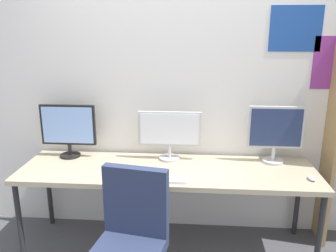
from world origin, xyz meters
The scene contains 7 objects.
wall_back centered at (0.00, 1.02, 1.30)m, with size 4.83×0.11×2.60m.
desk centered at (0.00, 0.60, 0.69)m, with size 2.43×0.68×0.74m.
monitor_left centered at (-0.90, 0.81, 1.00)m, with size 0.49×0.18×0.47m.
monitor_center centered at (0.00, 0.81, 0.99)m, with size 0.55×0.18×0.43m.
monitor_right centered at (0.90, 0.81, 1.02)m, with size 0.46×0.18×0.49m.
keyboard_main centered at (0.00, 0.37, 0.75)m, with size 0.33×0.13×0.02m, color silver.
computer_mouse centered at (1.11, 0.46, 0.76)m, with size 0.06×0.10×0.03m, color silver.
Camera 1 is at (0.21, -2.04, 1.86)m, focal length 37.02 mm.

